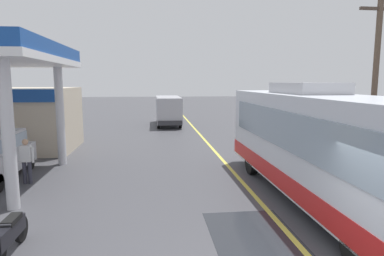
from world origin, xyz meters
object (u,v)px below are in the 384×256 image
at_px(coach_bus_main, 319,147).
at_px(motorcycle_parked_forecourt, 10,234).
at_px(minibus_opposing_lane, 168,108).
at_px(pedestrian_near_pump, 26,159).

distance_m(coach_bus_main, motorcycle_parked_forecourt, 8.57).
relative_size(coach_bus_main, minibus_opposing_lane, 1.80).
height_order(coach_bus_main, pedestrian_near_pump, coach_bus_main).
distance_m(coach_bus_main, pedestrian_near_pump, 10.16).
bearing_deg(minibus_opposing_lane, coach_bus_main, -78.89).
height_order(minibus_opposing_lane, motorcycle_parked_forecourt, minibus_opposing_lane).
bearing_deg(minibus_opposing_lane, pedestrian_near_pump, -110.04).
xyz_separation_m(coach_bus_main, minibus_opposing_lane, (-3.77, 19.18, -0.25)).
bearing_deg(coach_bus_main, pedestrian_near_pump, 162.89).
bearing_deg(coach_bus_main, motorcycle_parked_forecourt, -164.20).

